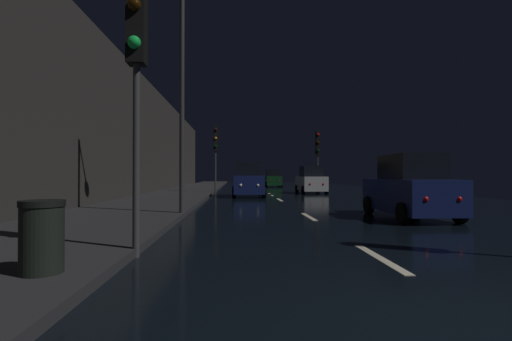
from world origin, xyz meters
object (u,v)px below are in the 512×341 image
at_px(traffic_light_near_left, 136,35).
at_px(car_parked_right_near, 410,189).
at_px(streetlamp_overhead, 195,58).
at_px(traffic_light_far_left, 216,144).
at_px(trash_bin_curbside, 42,236).
at_px(car_approaching_headlights, 248,181).
at_px(car_parked_right_far, 311,181).
at_px(traffic_light_far_right, 318,148).
at_px(car_distant_taillights, 273,179).

bearing_deg(traffic_light_near_left, car_parked_right_near, 124.81).
distance_m(streetlamp_overhead, car_parked_right_near, 8.27).
relative_size(traffic_light_far_left, streetlamp_overhead, 0.63).
distance_m(trash_bin_curbside, car_approaching_headlights, 19.23).
distance_m(car_parked_right_near, car_parked_right_far, 16.04).
relative_size(traffic_light_near_left, trash_bin_curbside, 5.58).
relative_size(traffic_light_far_right, streetlamp_overhead, 0.60).
bearing_deg(traffic_light_far_right, car_distant_taillights, -169.04).
relative_size(streetlamp_overhead, car_distant_taillights, 2.02).
distance_m(traffic_light_far_right, trash_bin_curbside, 26.06).
height_order(streetlamp_overhead, car_approaching_headlights, streetlamp_overhead).
bearing_deg(traffic_light_near_left, car_distant_taillights, 169.14).
distance_m(traffic_light_far_right, streetlamp_overhead, 18.56).
height_order(traffic_light_far_left, traffic_light_near_left, traffic_light_near_left).
distance_m(traffic_light_far_left, traffic_light_far_right, 8.04).
distance_m(trash_bin_curbside, car_distant_taillights, 37.98).
xyz_separation_m(traffic_light_far_right, car_parked_right_far, (-0.80, -1.33, -2.60)).
height_order(traffic_light_far_right, car_parked_right_near, traffic_light_far_right).
bearing_deg(car_parked_right_near, traffic_light_far_right, -2.64).
bearing_deg(streetlamp_overhead, traffic_light_far_left, 90.77).
xyz_separation_m(traffic_light_near_left, car_parked_right_near, (7.33, 5.40, -2.86)).
bearing_deg(trash_bin_curbside, traffic_light_far_left, 87.91).
height_order(traffic_light_far_right, trash_bin_curbside, traffic_light_far_right).
relative_size(traffic_light_near_left, car_parked_right_far, 1.27).
relative_size(trash_bin_curbside, car_parked_right_near, 0.23).
bearing_deg(car_parked_right_near, traffic_light_far_left, 23.10).
xyz_separation_m(traffic_light_far_left, car_parked_right_near, (7.23, -16.94, -2.82)).
bearing_deg(car_parked_right_far, car_approaching_headlights, 129.58).
relative_size(streetlamp_overhead, car_parked_right_far, 1.98).
height_order(traffic_light_near_left, car_distant_taillights, traffic_light_near_left).
xyz_separation_m(traffic_light_near_left, streetlamp_overhead, (0.32, 6.02, 1.49)).
bearing_deg(car_parked_right_near, trash_bin_curbside, 130.62).
relative_size(traffic_light_far_left, car_parked_right_near, 1.26).
distance_m(traffic_light_near_left, car_approaching_headlights, 17.81).
bearing_deg(car_approaching_headlights, streetlamp_overhead, -10.61).
bearing_deg(traffic_light_near_left, traffic_light_far_right, 158.76).
height_order(streetlamp_overhead, car_distant_taillights, streetlamp_overhead).
height_order(traffic_light_far_right, car_approaching_headlights, traffic_light_far_right).
height_order(traffic_light_near_left, trash_bin_curbside, traffic_light_near_left).
bearing_deg(car_parked_right_far, streetlamp_overhead, 155.57).
height_order(traffic_light_far_right, traffic_light_near_left, traffic_light_near_left).
relative_size(traffic_light_far_left, car_parked_right_far, 1.26).
distance_m(traffic_light_far_right, car_parked_right_far, 3.03).
bearing_deg(car_distant_taillights, traffic_light_far_right, -170.12).
height_order(traffic_light_far_left, car_parked_right_near, traffic_light_far_left).
bearing_deg(streetlamp_overhead, car_approaching_headlights, 79.39).
xyz_separation_m(traffic_light_near_left, car_approaching_headlights, (2.46, 17.42, -2.80)).
relative_size(trash_bin_curbside, car_parked_right_far, 0.23).
bearing_deg(car_distant_taillights, traffic_light_far_left, 156.96).
bearing_deg(car_distant_taillights, car_parked_right_far, -174.14).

